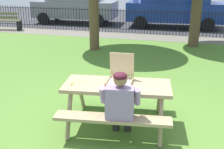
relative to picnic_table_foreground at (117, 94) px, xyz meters
The scene contains 11 objects.
ground 2.22m from the picnic_table_foreground, 85.09° to the left, with size 28.00×12.29×0.02m, color #547C31.
cobblestone_walkway 7.59m from the picnic_table_foreground, 88.62° to the left, with size 28.00×1.40×0.01m, color slate.
street_asphalt 12.25m from the picnic_table_foreground, 89.15° to the left, with size 28.00×7.93×0.01m, color #38383D.
picnic_table_foreground is the anchor object (origin of this frame).
pizza_box_open 0.32m from the picnic_table_foreground, 80.42° to the left, with size 0.45×0.49×0.48m.
pizza_slice_on_table 0.69m from the picnic_table_foreground, 169.45° to the right, with size 0.30×0.25×0.02m.
adult_at_table 0.52m from the picnic_table_foreground, 70.81° to the right, with size 0.63×0.62×1.19m.
iron_fence_streetside 8.27m from the picnic_table_foreground, 88.74° to the left, with size 18.89×0.03×1.07m.
park_bench_left 10.47m from the picnic_table_foreground, 134.79° to the left, with size 1.63×0.61×0.85m.
parked_car_far_left 11.32m from the picnic_table_foreground, 115.30° to the left, with size 4.46×2.04×1.94m.
parked_car_left 10.25m from the picnic_table_foreground, 87.50° to the left, with size 4.68×2.12×2.08m.
Camera 1 is at (0.84, -4.24, 2.51)m, focal length 44.91 mm.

